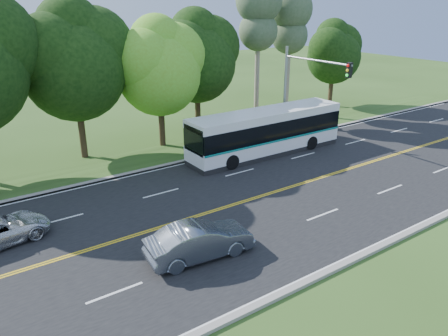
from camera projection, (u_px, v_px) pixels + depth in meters
ground at (283, 189)px, 24.95m from camera, size 120.00×120.00×0.00m
road at (283, 189)px, 24.95m from camera, size 60.00×14.00×0.02m
curb_north at (214, 154)px, 30.40m from camera, size 60.00×0.30×0.15m
curb_south at (392, 241)px, 19.45m from camera, size 60.00×0.30×0.15m
grass_verge at (200, 148)px, 31.82m from camera, size 60.00×4.00×0.10m
lane_markings at (282, 189)px, 24.89m from camera, size 57.60×13.82×0.00m
tree_row at (108, 54)px, 29.06m from camera, size 44.70×9.10×13.84m
bougainvillea_hedge at (282, 126)px, 34.76m from camera, size 9.50×2.25×1.50m
traffic_signal at (304, 82)px, 30.86m from camera, size 0.42×6.10×7.00m
transit_bus at (266, 133)px, 30.19m from camera, size 11.74×2.65×3.07m
sedan at (200, 241)px, 18.16m from camera, size 4.70×2.06×1.50m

